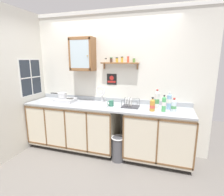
# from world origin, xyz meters

# --- Properties ---
(floor) EXTENTS (6.11, 6.11, 0.00)m
(floor) POSITION_xyz_m (0.00, 0.00, 0.00)
(floor) COLOR slate
(floor) RESTS_ON ground
(back_wall) EXTENTS (3.71, 0.07, 2.67)m
(back_wall) POSITION_xyz_m (0.00, 0.76, 1.34)
(back_wall) COLOR silver
(back_wall) RESTS_ON ground
(side_wall_left) EXTENTS (0.05, 3.54, 2.67)m
(side_wall_left) POSITION_xyz_m (-1.58, -0.23, 1.33)
(side_wall_left) COLOR silver
(side_wall_left) RESTS_ON ground
(lower_cabinet_run) EXTENTS (1.77, 0.65, 0.90)m
(lower_cabinet_run) POSITION_xyz_m (-0.66, 0.42, 0.46)
(lower_cabinet_run) COLOR black
(lower_cabinet_run) RESTS_ON ground
(lower_cabinet_run_right) EXTENTS (1.12, 0.65, 0.90)m
(lower_cabinet_run_right) POSITION_xyz_m (0.99, 0.42, 0.46)
(lower_cabinet_run_right) COLOR black
(lower_cabinet_run_right) RESTS_ON ground
(countertop) EXTENTS (3.07, 0.67, 0.03)m
(countertop) POSITION_xyz_m (0.00, 0.42, 0.92)
(countertop) COLOR #9EA3A8
(countertop) RESTS_ON lower_cabinet_run
(backsplash) EXTENTS (3.07, 0.02, 0.08)m
(backsplash) POSITION_xyz_m (0.00, 0.73, 0.97)
(backsplash) COLOR #9EA3A8
(backsplash) RESTS_ON countertop
(sink) EXTENTS (0.50, 0.48, 0.46)m
(sink) POSITION_xyz_m (-0.17, 0.46, 0.92)
(sink) COLOR silver
(sink) RESTS_ON countertop
(hot_plate_stove) EXTENTS (0.37, 0.31, 0.07)m
(hot_plate_stove) POSITION_xyz_m (-0.84, 0.45, 0.97)
(hot_plate_stove) COLOR silver
(hot_plate_stove) RESTS_ON countertop
(saucepan) EXTENTS (0.35, 0.18, 0.10)m
(saucepan) POSITION_xyz_m (-0.94, 0.47, 1.06)
(saucepan) COLOR silver
(saucepan) RESTS_ON hot_plate_stove
(bottle_opaque_white_0) EXTENTS (0.08, 0.08, 0.33)m
(bottle_opaque_white_0) POSITION_xyz_m (0.92, 0.47, 1.09)
(bottle_opaque_white_0) COLOR white
(bottle_opaque_white_0) RESTS_ON countertop
(bottle_soda_green_1) EXTENTS (0.07, 0.07, 0.27)m
(bottle_soda_green_1) POSITION_xyz_m (1.04, 0.34, 1.06)
(bottle_soda_green_1) COLOR #4CB266
(bottle_soda_green_1) RESTS_ON countertop
(bottle_water_blue_2) EXTENTS (0.08, 0.08, 0.30)m
(bottle_water_blue_2) POSITION_xyz_m (1.12, 0.51, 1.07)
(bottle_water_blue_2) COLOR #8CB7E0
(bottle_water_blue_2) RESTS_ON countertop
(bottle_water_clear_3) EXTENTS (0.08, 0.08, 0.22)m
(bottle_water_clear_3) POSITION_xyz_m (1.20, 0.39, 1.03)
(bottle_water_clear_3) COLOR silver
(bottle_water_clear_3) RESTS_ON countertop
(bottle_juice_amber_4) EXTENTS (0.09, 0.09, 0.23)m
(bottle_juice_amber_4) POSITION_xyz_m (0.87, 0.31, 1.03)
(bottle_juice_amber_4) COLOR gold
(bottle_juice_amber_4) RESTS_ON countertop
(dish_rack) EXTENTS (0.30, 0.25, 0.17)m
(dish_rack) POSITION_xyz_m (0.46, 0.46, 0.98)
(dish_rack) COLOR #333338
(dish_rack) RESTS_ON countertop
(mug) EXTENTS (0.11, 0.11, 0.11)m
(mug) POSITION_xyz_m (0.13, 0.41, 0.99)
(mug) COLOR #337259
(mug) RESTS_ON countertop
(wall_cabinet) EXTENTS (0.47, 0.28, 0.62)m
(wall_cabinet) POSITION_xyz_m (-0.52, 0.61, 1.86)
(wall_cabinet) COLOR brown
(spice_shelf) EXTENTS (0.71, 0.14, 0.23)m
(spice_shelf) POSITION_xyz_m (0.21, 0.67, 1.71)
(spice_shelf) COLOR brown
(warning_sign) EXTENTS (0.20, 0.01, 0.21)m
(warning_sign) POSITION_xyz_m (0.03, 0.73, 1.38)
(warning_sign) COLOR black
(window) EXTENTS (0.03, 0.57, 0.73)m
(window) POSITION_xyz_m (-1.55, 0.34, 1.41)
(window) COLOR #262D38
(trash_bin) EXTENTS (0.25, 0.25, 0.45)m
(trash_bin) POSITION_xyz_m (0.32, 0.20, 0.23)
(trash_bin) COLOR #4C4C51
(trash_bin) RESTS_ON ground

